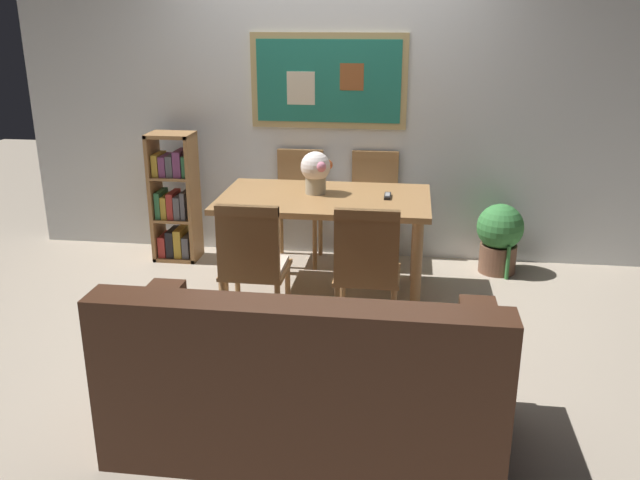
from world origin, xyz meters
TOP-DOWN VIEW (x-y plane):
  - ground_plane at (0.00, 0.00)m, footprint 12.00×12.00m
  - wall_back_with_painting at (-0.00, 1.31)m, footprint 5.20×0.14m
  - dining_table at (0.07, 0.36)m, footprint 1.48×0.90m
  - dining_chair_far_left at (-0.24, 1.10)m, footprint 0.40×0.41m
  - dining_chair_near_right at (0.42, -0.39)m, footprint 0.40×0.41m
  - dining_chair_far_right at (0.37, 1.12)m, footprint 0.40×0.41m
  - dining_chair_near_left at (-0.28, -0.40)m, footprint 0.40×0.41m
  - leather_couch at (0.21, -1.43)m, footprint 1.80×0.84m
  - bookshelf at (-1.26, 0.96)m, footprint 0.36×0.28m
  - potted_ivy at (1.38, 1.00)m, footprint 0.37×0.37m
  - flower_vase at (-0.00, 0.43)m, footprint 0.22×0.22m
  - tv_remote at (0.51, 0.38)m, footprint 0.04×0.16m

SIDE VIEW (x-z plane):
  - ground_plane at x=0.00m, z-range 0.00..0.00m
  - potted_ivy at x=1.38m, z-range 0.00..0.60m
  - leather_couch at x=0.21m, z-range -0.11..0.73m
  - bookshelf at x=-1.26m, z-range -0.03..1.03m
  - dining_chair_far_left at x=-0.24m, z-range 0.08..0.99m
  - dining_chair_near_right at x=0.42m, z-range 0.08..0.99m
  - dining_chair_far_right at x=0.37m, z-range 0.08..0.99m
  - dining_chair_near_left at x=-0.28m, z-range 0.08..0.99m
  - dining_table at x=0.07m, z-range 0.28..1.03m
  - tv_remote at x=0.51m, z-range 0.75..0.77m
  - flower_vase at x=0.00m, z-range 0.77..1.07m
  - wall_back_with_painting at x=0.00m, z-range 0.00..2.60m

